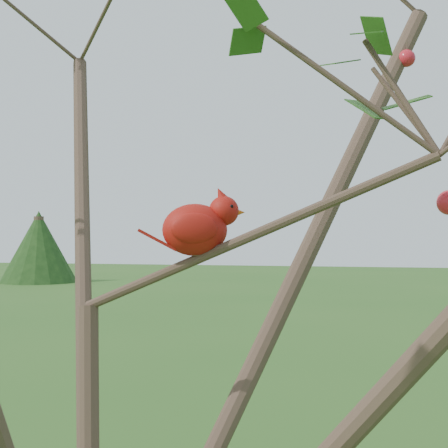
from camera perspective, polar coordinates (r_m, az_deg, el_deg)
name	(u,v)px	position (r m, az deg, el deg)	size (l,w,h in m)	color
crabapple_tree	(99,208)	(1.11, -10.32, 1.33)	(2.35, 2.05, 2.95)	#422E24
cardinal	(199,227)	(1.17, -2.13, -0.25)	(0.18, 0.12, 0.13)	#A51B0E
distant_trees	(362,245)	(26.03, 11.36, -1.71)	(43.78, 11.51, 3.63)	#422E24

